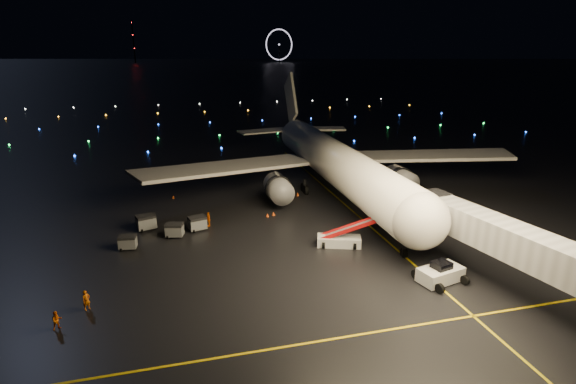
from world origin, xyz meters
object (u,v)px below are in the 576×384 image
object	(u,v)px
pushback_tug	(441,272)
crew_c	(209,219)
belt_loader	(339,231)
crew_b	(57,320)
airliner	(328,136)
baggage_cart_3	(128,242)
baggage_cart_2	(146,222)
baggage_cart_1	(175,230)
baggage_cart_0	(197,223)
crew_a	(86,300)

from	to	relation	value
pushback_tug	crew_c	bearing A→B (deg)	121.96
belt_loader	crew_b	distance (m)	29.11
airliner	baggage_cart_3	xyz separation A→B (m)	(-29.28, -16.32, -7.68)
belt_loader	airliner	bearing A→B (deg)	93.37
baggage_cart_2	baggage_cart_3	xyz separation A→B (m)	(-1.77, -5.40, -0.15)
belt_loader	pushback_tug	bearing A→B (deg)	-38.63
crew_b	baggage_cart_1	world-z (taller)	baggage_cart_1
crew_b	baggage_cart_2	xyz separation A→B (m)	(6.05, 19.91, 0.14)
baggage_cart_0	crew_a	bearing A→B (deg)	-138.60
airliner	baggage_cart_2	size ratio (longest dim) A/B	27.00
crew_b	baggage_cart_1	distance (m)	19.17
airliner	pushback_tug	distance (m)	32.53
airliner	baggage_cart_3	distance (m)	34.39
crew_c	baggage_cart_3	distance (m)	10.43
airliner	baggage_cart_1	distance (m)	28.99
crew_b	belt_loader	bearing A→B (deg)	-7.68
baggage_cart_0	baggage_cart_1	bearing A→B (deg)	-167.35
belt_loader	baggage_cart_3	size ratio (longest dim) A/B	3.86
airliner	crew_c	world-z (taller)	airliner
crew_b	crew_c	xyz separation A→B (m)	(13.64, 19.11, 0.13)
pushback_tug	baggage_cart_3	bearing A→B (deg)	139.05
crew_a	baggage_cart_3	bearing A→B (deg)	40.87
baggage_cart_0	airliner	bearing A→B (deg)	15.45
belt_loader	crew_c	world-z (taller)	belt_loader
crew_a	baggage_cart_1	size ratio (longest dim) A/B	0.93
crew_c	baggage_cart_3	size ratio (longest dim) A/B	1.00
airliner	baggage_cart_1	xyz separation A→B (m)	(-24.13, -14.14, -7.63)
airliner	crew_b	size ratio (longest dim) A/B	37.27
airliner	baggage_cart_3	bearing A→B (deg)	-150.17
airliner	crew_a	world-z (taller)	airliner
airliner	pushback_tug	bearing A→B (deg)	-88.52
crew_a	baggage_cart_0	size ratio (longest dim) A/B	0.89
belt_loader	baggage_cart_1	distance (m)	19.50
belt_loader	crew_a	bearing A→B (deg)	-145.56
belt_loader	baggage_cart_0	distance (m)	17.65
belt_loader	baggage_cart_0	xyz separation A→B (m)	(-15.33, 8.70, -0.87)
crew_c	baggage_cart_0	distance (m)	1.74
pushback_tug	baggage_cart_1	size ratio (longest dim) A/B	2.19
pushback_tug	baggage_cart_2	size ratio (longest dim) A/B	1.96
baggage_cart_3	airliner	bearing A→B (deg)	36.32
airliner	crew_a	size ratio (longest dim) A/B	32.56
belt_loader	crew_c	size ratio (longest dim) A/B	3.86
crew_b	baggage_cart_1	bearing A→B (deg)	33.91
pushback_tug	crew_c	size ratio (longest dim) A/B	2.32
crew_b	baggage_cart_2	bearing A→B (deg)	46.47
crew_a	crew_c	bearing A→B (deg)	17.02
belt_loader	crew_a	distance (m)	26.64
crew_b	baggage_cart_0	world-z (taller)	baggage_cart_0
crew_b	baggage_cart_3	xyz separation A→B (m)	(4.28, 14.51, -0.01)
baggage_cart_0	baggage_cart_3	size ratio (longest dim) A/B	1.11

